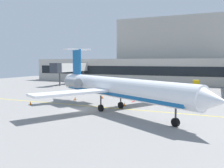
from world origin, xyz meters
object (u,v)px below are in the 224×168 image
Objects in this scene: regional_jet at (114,87)px; baggage_tug at (96,84)px; pushback_tractor at (194,86)px; belt_loader at (182,90)px; fuel_tank at (76,80)px.

baggage_tug is (-15.39, 24.37, -2.13)m from regional_jet.
regional_jet is 7.93× the size of pushback_tractor.
pushback_tractor is at bearing 80.47° from belt_loader.
baggage_tug is at bearing -26.70° from fuel_tank.
pushback_tractor is (22.91, 3.75, 0.03)m from baggage_tug.
fuel_tank is at bearing 179.44° from pushback_tractor.
fuel_tank is at bearing 153.30° from baggage_tug.
pushback_tractor is at bearing -0.56° from fuel_tank.
regional_jet reaches higher than fuel_tank.
belt_loader is 0.61× the size of fuel_tank.
baggage_tug is 23.21m from pushback_tractor.
pushback_tractor is 0.49× the size of fuel_tank.
pushback_tractor reaches higher than baggage_tug.
fuel_tank reaches higher than belt_loader.
belt_loader is (-1.44, -8.59, -0.09)m from pushback_tractor.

